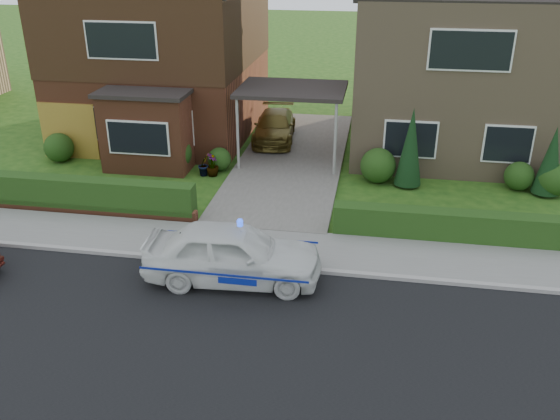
# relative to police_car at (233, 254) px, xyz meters

# --- Properties ---
(ground) EXTENTS (120.00, 120.00, 0.00)m
(ground) POSITION_rel_police_car_xyz_m (0.14, -2.40, -0.73)
(ground) COLOR #1E4813
(ground) RESTS_ON ground
(road) EXTENTS (60.00, 6.00, 0.02)m
(road) POSITION_rel_police_car_xyz_m (0.14, -2.40, -0.73)
(road) COLOR black
(road) RESTS_ON ground
(kerb) EXTENTS (60.00, 0.16, 0.12)m
(kerb) POSITION_rel_police_car_xyz_m (0.14, 0.65, -0.67)
(kerb) COLOR #9E9993
(kerb) RESTS_ON ground
(sidewalk) EXTENTS (60.00, 2.00, 0.10)m
(sidewalk) POSITION_rel_police_car_xyz_m (0.14, 1.70, -0.68)
(sidewalk) COLOR slate
(sidewalk) RESTS_ON ground
(driveway) EXTENTS (3.80, 12.00, 0.12)m
(driveway) POSITION_rel_police_car_xyz_m (0.14, 8.60, -0.67)
(driveway) COLOR #666059
(driveway) RESTS_ON ground
(house_left) EXTENTS (7.50, 9.53, 7.25)m
(house_left) POSITION_rel_police_car_xyz_m (-5.64, 11.50, 3.08)
(house_left) COLOR brown
(house_left) RESTS_ON ground
(house_right) EXTENTS (7.50, 8.06, 7.25)m
(house_right) POSITION_rel_police_car_xyz_m (5.94, 11.59, 2.93)
(house_right) COLOR #947A5B
(house_right) RESTS_ON ground
(carport_link) EXTENTS (3.80, 3.00, 2.77)m
(carport_link) POSITION_rel_police_car_xyz_m (0.14, 8.55, 1.93)
(carport_link) COLOR black
(carport_link) RESTS_ON ground
(garage_door) EXTENTS (2.20, 0.10, 2.10)m
(garage_door) POSITION_rel_police_car_xyz_m (-8.10, 7.56, 0.32)
(garage_door) COLOR olive
(garage_door) RESTS_ON ground
(dwarf_wall) EXTENTS (7.70, 0.25, 0.36)m
(dwarf_wall) POSITION_rel_police_car_xyz_m (-5.66, 2.90, -0.55)
(dwarf_wall) COLOR brown
(dwarf_wall) RESTS_ON ground
(hedge_left) EXTENTS (7.50, 0.55, 0.90)m
(hedge_left) POSITION_rel_police_car_xyz_m (-5.66, 3.05, -0.73)
(hedge_left) COLOR #153912
(hedge_left) RESTS_ON ground
(hedge_right) EXTENTS (7.50, 0.55, 0.80)m
(hedge_right) POSITION_rel_police_car_xyz_m (5.94, 2.95, -0.73)
(hedge_right) COLOR #153912
(hedge_right) RESTS_ON ground
(shrub_left_far) EXTENTS (1.08, 1.08, 1.08)m
(shrub_left_far) POSITION_rel_police_car_xyz_m (-8.36, 7.10, -0.19)
(shrub_left_far) COLOR #153912
(shrub_left_far) RESTS_ON ground
(shrub_left_mid) EXTENTS (1.32, 1.32, 1.32)m
(shrub_left_mid) POSITION_rel_police_car_xyz_m (-3.86, 6.90, -0.07)
(shrub_left_mid) COLOR #153912
(shrub_left_mid) RESTS_ON ground
(shrub_left_near) EXTENTS (0.84, 0.84, 0.84)m
(shrub_left_near) POSITION_rel_police_car_xyz_m (-2.26, 7.20, -0.31)
(shrub_left_near) COLOR #153912
(shrub_left_near) RESTS_ON ground
(shrub_right_near) EXTENTS (1.20, 1.20, 1.20)m
(shrub_right_near) POSITION_rel_police_car_xyz_m (3.34, 7.00, -0.13)
(shrub_right_near) COLOR #153912
(shrub_right_near) RESTS_ON ground
(shrub_right_mid) EXTENTS (0.96, 0.96, 0.96)m
(shrub_right_mid) POSITION_rel_police_car_xyz_m (7.94, 7.10, -0.25)
(shrub_right_mid) COLOR #153912
(shrub_right_mid) RESTS_ON ground
(shrub_right_far) EXTENTS (1.08, 1.08, 1.08)m
(shrub_right_far) POSITION_rel_police_car_xyz_m (8.94, 6.80, -0.19)
(shrub_right_far) COLOR #153912
(shrub_right_far) RESTS_ON ground
(conifer_a) EXTENTS (0.90, 0.90, 2.60)m
(conifer_a) POSITION_rel_police_car_xyz_m (4.34, 6.80, 0.57)
(conifer_a) COLOR black
(conifer_a) RESTS_ON ground
(conifer_b) EXTENTS (0.90, 0.90, 2.20)m
(conifer_b) POSITION_rel_police_car_xyz_m (8.74, 6.80, 0.37)
(conifer_b) COLOR black
(conifer_b) RESTS_ON ground
(police_car) EXTENTS (3.93, 4.38, 1.62)m
(police_car) POSITION_rel_police_car_xyz_m (0.00, 0.00, 0.00)
(police_car) COLOR white
(police_car) RESTS_ON ground
(driveway_car) EXTENTS (1.89, 3.96, 1.11)m
(driveway_car) POSITION_rel_police_car_xyz_m (-0.86, 10.61, -0.05)
(driveway_car) COLOR brown
(driveway_car) RESTS_ON driveway
(potted_plant_a) EXTENTS (0.50, 0.42, 0.80)m
(potted_plant_a) POSITION_rel_police_car_xyz_m (-5.29, 6.60, -0.33)
(potted_plant_a) COLOR gray
(potted_plant_a) RESTS_ON ground
(potted_plant_b) EXTENTS (0.56, 0.52, 0.81)m
(potted_plant_b) POSITION_rel_police_car_xyz_m (-2.65, 6.60, -0.32)
(potted_plant_b) COLOR gray
(potted_plant_b) RESTS_ON ground
(potted_plant_c) EXTENTS (0.50, 0.50, 0.80)m
(potted_plant_c) POSITION_rel_police_car_xyz_m (-2.36, 6.60, -0.33)
(potted_plant_c) COLOR gray
(potted_plant_c) RESTS_ON ground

